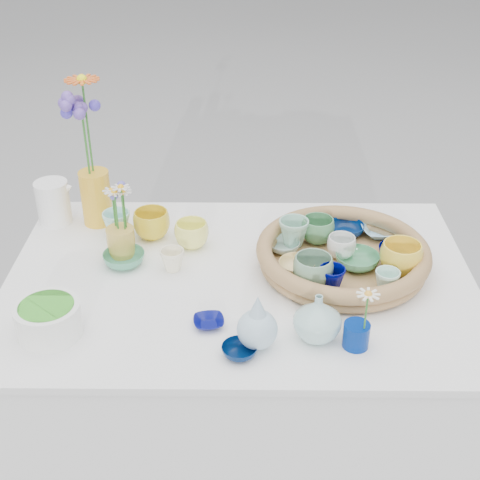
{
  "coord_description": "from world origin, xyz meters",
  "views": [
    {
      "loc": [
        0.02,
        -1.49,
        1.78
      ],
      "look_at": [
        0.0,
        0.02,
        0.87
      ],
      "focal_mm": 50.0,
      "sensor_mm": 36.0,
      "label": 1
    }
  ],
  "objects_px": {
    "bud_vase_seafoam": "(318,317)",
    "wicker_tray": "(343,256)",
    "display_table": "(240,470)",
    "tall_vase_yellow": "(96,198)"
  },
  "relations": [
    {
      "from": "bud_vase_seafoam",
      "to": "wicker_tray",
      "type": "bearing_deg",
      "value": 72.24
    },
    {
      "from": "display_table",
      "to": "wicker_tray",
      "type": "height_order",
      "value": "wicker_tray"
    },
    {
      "from": "display_table",
      "to": "bud_vase_seafoam",
      "type": "bearing_deg",
      "value": -53.85
    },
    {
      "from": "bud_vase_seafoam",
      "to": "tall_vase_yellow",
      "type": "distance_m",
      "value": 0.83
    },
    {
      "from": "display_table",
      "to": "tall_vase_yellow",
      "type": "distance_m",
      "value": 1.0
    },
    {
      "from": "tall_vase_yellow",
      "to": "display_table",
      "type": "bearing_deg",
      "value": -34.24
    },
    {
      "from": "wicker_tray",
      "to": "bud_vase_seafoam",
      "type": "bearing_deg",
      "value": -107.76
    },
    {
      "from": "display_table",
      "to": "wicker_tray",
      "type": "bearing_deg",
      "value": 10.12
    },
    {
      "from": "wicker_tray",
      "to": "tall_vase_yellow",
      "type": "distance_m",
      "value": 0.76
    },
    {
      "from": "tall_vase_yellow",
      "to": "bud_vase_seafoam",
      "type": "bearing_deg",
      "value": -41.47
    }
  ]
}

